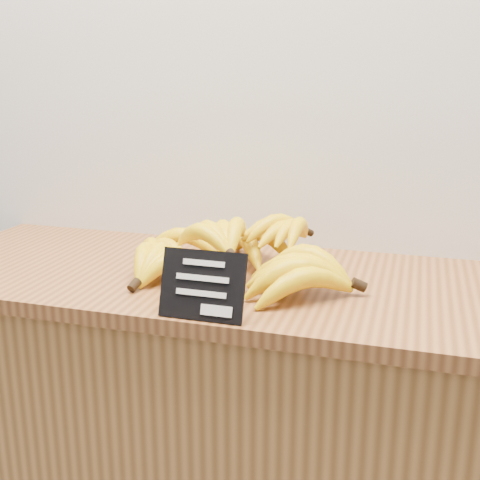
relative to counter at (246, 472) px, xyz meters
name	(u,v)px	position (x,y,z in m)	size (l,w,h in m)	color
counter	(246,472)	(0.00, 0.00, 0.00)	(1.37, 0.50, 0.90)	#A97136
counter_top	(247,282)	(0.00, 0.00, 0.47)	(1.47, 0.54, 0.03)	#925A2D
chalkboard_sign	(202,285)	(-0.01, -0.24, 0.54)	(0.15, 0.01, 0.12)	black
banana_pile	(233,254)	(-0.03, -0.01, 0.53)	(0.54, 0.41, 0.12)	yellow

